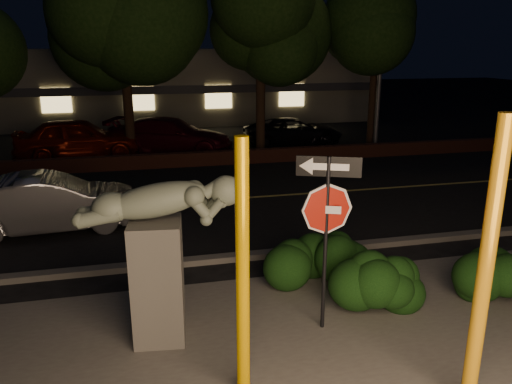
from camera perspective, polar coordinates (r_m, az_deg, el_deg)
ground at (r=16.84m, az=-5.49°, el=2.05°), size 90.00×90.00×0.00m
patio at (r=6.97m, az=8.18°, el=-20.10°), size 14.00×6.00×0.02m
road at (r=13.98m, az=-3.76°, el=-0.87°), size 80.00×8.00×0.01m
lane_marking at (r=13.98m, az=-3.76°, el=-0.82°), size 80.00×0.12×0.00m
curb at (r=10.18m, az=0.17°, el=-7.22°), size 80.00×0.25×0.12m
brick_wall at (r=18.04m, az=-6.09°, el=3.80°), size 40.00×0.35×0.50m
parking_lot at (r=23.64m, az=-7.89°, el=6.12°), size 40.00×12.00×0.01m
building at (r=31.31m, az=-9.54°, el=12.19°), size 22.00×10.20×4.00m
tree_far_c at (r=19.61m, az=0.55°, el=20.80°), size 4.80×4.80×7.84m
tree_far_d at (r=21.79m, az=13.85°, el=19.26°), size 4.40×4.40×7.42m
yellow_pole_left at (r=5.81m, az=-1.54°, el=-9.40°), size 0.16×0.16×3.22m
yellow_pole_right at (r=6.09m, az=24.71°, el=-8.29°), size 0.17×0.17×3.49m
signpost at (r=7.15m, az=8.11°, el=-2.01°), size 0.85×0.36×2.67m
sculpture at (r=7.09m, az=-11.05°, el=-5.71°), size 2.29×0.86×2.44m
hedge_center at (r=9.22m, az=7.27°, el=-6.72°), size 2.15×1.13×1.08m
hedge_right at (r=8.32m, az=13.03°, el=-9.11°), size 2.08×1.49×1.23m
hedge_far_right at (r=9.29m, az=24.20°, el=-8.03°), size 1.63×1.17×1.04m
streetlight at (r=21.04m, az=13.97°, el=18.86°), size 1.29×0.54×8.79m
silver_sedan at (r=12.38m, az=-22.51°, el=-1.20°), size 4.16×1.77×1.33m
parked_car_red at (r=20.22m, az=-19.67°, el=5.82°), size 4.68×2.17×1.55m
parked_car_darkred at (r=20.21m, az=-9.71°, el=6.34°), size 5.28×3.46×1.42m
parked_car_dark at (r=21.78m, az=4.27°, el=6.91°), size 4.29×2.09×1.18m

